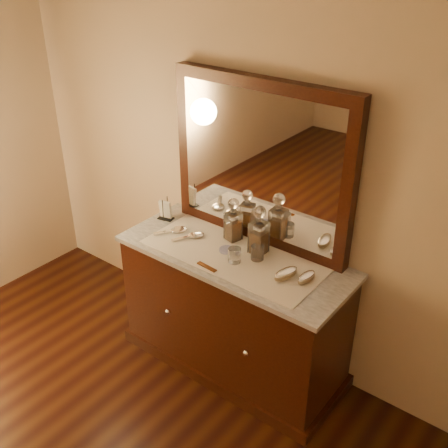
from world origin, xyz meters
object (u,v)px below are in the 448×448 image
at_px(dresser_cabinet, 234,313).
at_px(hand_mirror_outer, 176,230).
at_px(comb, 207,267).
at_px(hand_mirror_inner, 193,235).
at_px(napkin_rack, 165,211).
at_px(decanter_left, 233,224).
at_px(brush_near, 286,274).
at_px(decanter_right, 259,235).
at_px(pin_dish, 227,250).
at_px(brush_far, 306,277).
at_px(mirror_frame, 260,164).

xyz_separation_m(dresser_cabinet, hand_mirror_outer, (-0.45, -0.01, 0.45)).
height_order(comb, hand_mirror_inner, hand_mirror_inner).
relative_size(comb, hand_mirror_outer, 0.64).
relative_size(napkin_rack, decanter_left, 0.54).
bearing_deg(brush_near, decanter_left, 162.44).
height_order(comb, brush_near, brush_near).
relative_size(decanter_left, brush_near, 1.62).
bearing_deg(napkin_rack, decanter_right, 2.13).
relative_size(pin_dish, brush_far, 0.61).
bearing_deg(pin_dish, hand_mirror_outer, -178.69).
height_order(pin_dish, decanter_right, decanter_right).
relative_size(brush_far, hand_mirror_outer, 0.68).
height_order(brush_near, hand_mirror_outer, brush_near).
distance_m(decanter_right, hand_mirror_outer, 0.58).
distance_m(decanter_left, hand_mirror_outer, 0.39).
xyz_separation_m(dresser_cabinet, decanter_right, (0.10, 0.10, 0.56)).
relative_size(decanter_left, hand_mirror_outer, 1.32).
height_order(pin_dish, decanter_left, decanter_left).
xyz_separation_m(mirror_frame, brush_near, (0.37, -0.26, -0.47)).
height_order(decanter_right, hand_mirror_outer, decanter_right).
height_order(pin_dish, brush_far, brush_far).
xyz_separation_m(pin_dish, hand_mirror_outer, (-0.40, -0.01, 0.00)).
distance_m(brush_near, hand_mirror_inner, 0.69).
bearing_deg(brush_near, dresser_cabinet, 177.01).
xyz_separation_m(napkin_rack, hand_mirror_inner, (0.30, -0.07, -0.05)).
bearing_deg(mirror_frame, brush_near, -35.64).
xyz_separation_m(comb, brush_far, (0.51, 0.24, 0.02)).
bearing_deg(mirror_frame, napkin_rack, -164.73).
relative_size(mirror_frame, napkin_rack, 7.92).
bearing_deg(mirror_frame, decanter_left, -133.83).
height_order(decanter_left, hand_mirror_outer, decanter_left).
height_order(comb, hand_mirror_outer, hand_mirror_outer).
xyz_separation_m(mirror_frame, hand_mirror_outer, (-0.45, -0.26, -0.49)).
xyz_separation_m(pin_dish, decanter_right, (0.16, 0.11, 0.11)).
relative_size(pin_dish, brush_near, 0.51).
distance_m(comb, decanter_left, 0.37).
relative_size(dresser_cabinet, comb, 10.29).
relative_size(napkin_rack, decanter_right, 0.49).
distance_m(napkin_rack, brush_near, 1.00).
relative_size(dresser_cabinet, decanter_left, 4.98).
height_order(mirror_frame, hand_mirror_outer, mirror_frame).
bearing_deg(brush_far, napkin_rack, 177.36).
bearing_deg(dresser_cabinet, napkin_rack, 173.25).
bearing_deg(napkin_rack, hand_mirror_inner, -13.40).
relative_size(comb, hand_mirror_inner, 0.63).
bearing_deg(comb, hand_mirror_inner, 147.66).
xyz_separation_m(dresser_cabinet, pin_dish, (-0.05, -0.00, 0.45)).
distance_m(napkin_rack, decanter_right, 0.73).
height_order(dresser_cabinet, comb, comb).
distance_m(pin_dish, hand_mirror_inner, 0.27).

